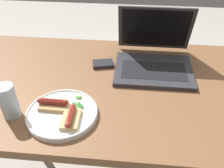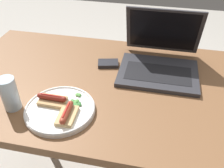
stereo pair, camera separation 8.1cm
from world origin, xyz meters
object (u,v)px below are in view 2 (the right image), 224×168
object	(u,v)px
drinking_glass	(9,94)
external_drive	(108,64)
plate	(60,109)
laptop	(160,60)

from	to	relation	value
drinking_glass	external_drive	distance (m)	0.45
plate	drinking_glass	xyz separation A→B (m)	(-0.18, -0.01, 0.05)
drinking_glass	external_drive	xyz separation A→B (m)	(0.28, 0.35, -0.06)
plate	drinking_glass	bearing A→B (deg)	-175.70
plate	external_drive	bearing A→B (deg)	73.16
laptop	drinking_glass	size ratio (longest dim) A/B	2.64
external_drive	laptop	bearing A→B (deg)	-8.79
laptop	plate	world-z (taller)	laptop
plate	external_drive	xyz separation A→B (m)	(0.10, 0.33, -0.00)
plate	drinking_glass	size ratio (longest dim) A/B	1.98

